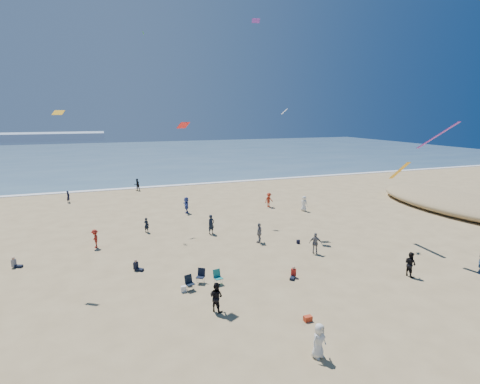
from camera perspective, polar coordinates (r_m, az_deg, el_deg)
name	(u,v)px	position (r m, az deg, el deg)	size (l,w,h in m)	color
ground	(259,358)	(19.52, 2.86, -23.95)	(220.00, 220.00, 0.00)	tan
ocean	(126,155)	(110.30, -16.92, 5.40)	(220.00, 100.00, 0.06)	#476B84
surf_line	(147,187)	(60.93, -13.94, 0.73)	(220.00, 1.20, 0.08)	white
standing_flyers	(229,227)	(35.58, -1.63, -5.37)	(35.95, 44.89, 1.89)	black
seated_group	(214,312)	(22.24, -4.01, -17.80)	(21.23, 25.49, 0.84)	white
chair_cluster	(203,279)	(26.00, -5.65, -13.04)	(2.72, 1.59, 1.00)	black
white_tote	(184,289)	(25.48, -8.58, -14.40)	(0.35, 0.20, 0.40)	white
black_backpack	(189,283)	(26.24, -7.78, -13.59)	(0.30, 0.22, 0.38)	black
cooler	(308,319)	(22.47, 10.30, -18.44)	(0.45, 0.30, 0.30)	#BB361A
navy_bag	(298,242)	(34.20, 8.86, -7.50)	(0.28, 0.18, 0.34)	black
kites_aloft	(315,75)	(30.20, 11.42, 17.10)	(49.61, 45.48, 26.88)	white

